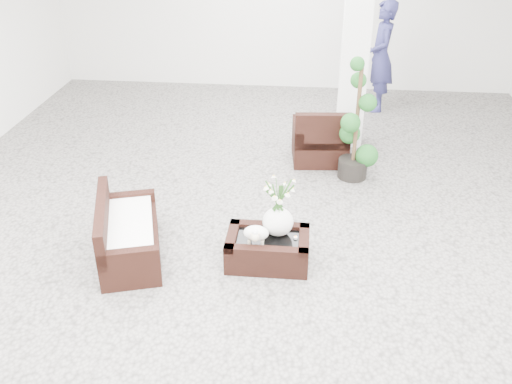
# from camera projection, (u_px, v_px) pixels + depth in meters

# --- Properties ---
(ground) EXTENTS (11.00, 11.00, 0.00)m
(ground) POSITION_uv_depth(u_px,v_px,m) (257.00, 233.00, 6.80)
(ground) COLOR gray
(ground) RESTS_ON ground
(column) EXTENTS (0.40, 0.40, 3.50)m
(column) POSITION_uv_depth(u_px,v_px,m) (357.00, 33.00, 8.27)
(column) COLOR white
(column) RESTS_ON ground
(coffee_table) EXTENTS (0.90, 0.60, 0.31)m
(coffee_table) POSITION_uv_depth(u_px,v_px,m) (268.00, 250.00, 6.21)
(coffee_table) COLOR black
(coffee_table) RESTS_ON ground
(sheep_figurine) EXTENTS (0.28, 0.23, 0.21)m
(sheep_figurine) POSITION_uv_depth(u_px,v_px,m) (256.00, 235.00, 6.01)
(sheep_figurine) COLOR white
(sheep_figurine) RESTS_ON coffee_table
(planter_narcissus) EXTENTS (0.44, 0.44, 0.80)m
(planter_narcissus) POSITION_uv_depth(u_px,v_px,m) (278.00, 202.00, 6.02)
(planter_narcissus) COLOR white
(planter_narcissus) RESTS_ON coffee_table
(tealight) EXTENTS (0.04, 0.04, 0.03)m
(tealight) POSITION_uv_depth(u_px,v_px,m) (295.00, 237.00, 6.12)
(tealight) COLOR white
(tealight) RESTS_ON coffee_table
(armchair) EXTENTS (0.87, 0.84, 0.86)m
(armchair) POSITION_uv_depth(u_px,v_px,m) (320.00, 133.00, 8.37)
(armchair) COLOR black
(armchair) RESTS_ON ground
(loveseat) EXTENTS (0.98, 1.44, 0.70)m
(loveseat) POSITION_uv_depth(u_px,v_px,m) (129.00, 229.00, 6.23)
(loveseat) COLOR black
(loveseat) RESTS_ON ground
(topiary) EXTENTS (0.46, 0.46, 1.72)m
(topiary) POSITION_uv_depth(u_px,v_px,m) (357.00, 121.00, 7.65)
(topiary) COLOR #174A19
(topiary) RESTS_ON ground
(shopper) EXTENTS (0.51, 0.74, 1.95)m
(shopper) POSITION_uv_depth(u_px,v_px,m) (381.00, 57.00, 9.97)
(shopper) COLOR navy
(shopper) RESTS_ON ground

